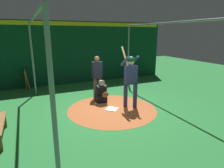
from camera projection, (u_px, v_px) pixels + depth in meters
ground_plane at (112, 109)px, 7.02m from camera, size 26.40×26.40×0.00m
dirt_circle at (112, 109)px, 7.02m from camera, size 3.22×3.22×0.01m
home_plate at (112, 109)px, 7.02m from camera, size 0.59×0.59×0.01m
batter at (131, 76)px, 6.96m from camera, size 0.68×0.49×2.22m
catcher at (101, 94)px, 7.68m from camera, size 0.58×0.40×0.91m
umpire at (97, 74)px, 8.10m from camera, size 0.22×0.49×1.78m
back_wall at (78, 52)px, 10.56m from camera, size 0.22×10.40×3.32m
cage_frame at (112, 48)px, 6.46m from camera, size 6.37×4.87×3.10m
bat_rack at (26, 79)px, 9.54m from camera, size 0.58×0.21×1.05m
baseball_0 at (96, 103)px, 7.49m from camera, size 0.07×0.07×0.07m
baseball_1 at (129, 112)px, 6.66m from camera, size 0.07×0.07×0.07m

